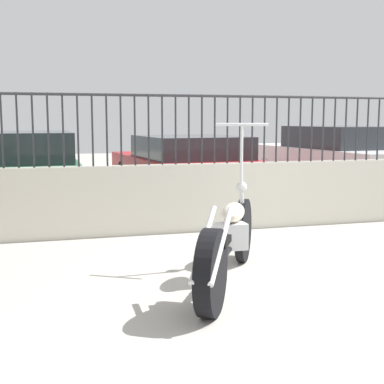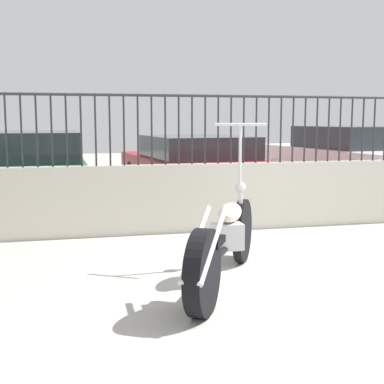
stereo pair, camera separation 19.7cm
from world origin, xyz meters
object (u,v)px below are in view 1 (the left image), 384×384
object	(u,v)px
motorcycle_black	(227,244)
car_white	(337,158)
car_red	(187,166)
car_green	(20,170)

from	to	relation	value
motorcycle_black	car_white	distance (m)	7.01
car_red	car_white	xyz separation A→B (m)	(3.29, 0.22, 0.07)
motorcycle_black	car_white	xyz separation A→B (m)	(4.34, 5.50, 0.29)
car_red	car_white	distance (m)	3.30
car_green	car_red	xyz separation A→B (m)	(2.97, 0.36, -0.04)
motorcycle_black	car_green	world-z (taller)	motorcycle_black
car_green	car_white	world-z (taller)	car_white
car_green	car_red	world-z (taller)	car_green
car_green	car_white	size ratio (longest dim) A/B	0.99
car_white	car_green	bearing A→B (deg)	89.44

